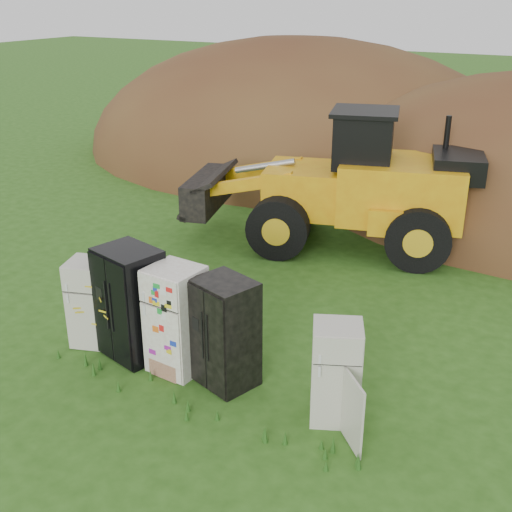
{
  "coord_description": "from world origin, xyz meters",
  "views": [
    {
      "loc": [
        5.17,
        -7.59,
        6.0
      ],
      "look_at": [
        -0.11,
        2.0,
        1.41
      ],
      "focal_mm": 45.0,
      "sensor_mm": 36.0,
      "label": 1
    }
  ],
  "objects": [
    {
      "name": "fridge_leftmost",
      "position": [
        -2.35,
        -0.02,
        0.8
      ],
      "size": [
        0.88,
        0.86,
        1.6
      ],
      "primitive_type": null,
      "rotation": [
        0.0,
        0.0,
        0.31
      ],
      "color": "beige",
      "rests_on": "ground"
    },
    {
      "name": "fridge_dark_mid",
      "position": [
        0.42,
        0.02,
        0.91
      ],
      "size": [
        1.12,
        1.02,
        1.82
      ],
      "primitive_type": null,
      "rotation": [
        0.0,
        0.0,
        -0.33
      ],
      "color": "black",
      "rests_on": "ground"
    },
    {
      "name": "wheel_loader",
      "position": [
        -0.63,
        6.48,
        1.7
      ],
      "size": [
        7.53,
        4.65,
        3.4
      ],
      "primitive_type": null,
      "rotation": [
        0.0,
        0.0,
        0.28
      ],
      "color": "gold",
      "rests_on": "ground"
    },
    {
      "name": "dirt_mound_left",
      "position": [
        -5.06,
        14.4,
        0.0
      ],
      "size": [
        17.26,
        12.95,
        8.86
      ],
      "primitive_type": "ellipsoid",
      "color": "#4C2918",
      "rests_on": "ground"
    },
    {
      "name": "fridge_black_side",
      "position": [
        -1.46,
        -0.0,
        0.99
      ],
      "size": [
        1.21,
        1.06,
        1.99
      ],
      "primitive_type": null,
      "rotation": [
        0.0,
        0.0,
        -0.26
      ],
      "color": "black",
      "rests_on": "ground"
    },
    {
      "name": "ground",
      "position": [
        0.0,
        0.0,
        0.0
      ],
      "size": [
        120.0,
        120.0,
        0.0
      ],
      "primitive_type": "plane",
      "color": "#285115",
      "rests_on": "ground"
    },
    {
      "name": "fridge_sticker",
      "position": [
        -0.5,
        -0.02,
        0.93
      ],
      "size": [
        0.89,
        0.83,
        1.86
      ],
      "primitive_type": null,
      "rotation": [
        0.0,
        0.0,
        -0.08
      ],
      "color": "white",
      "rests_on": "ground"
    },
    {
      "name": "fridge_open_door",
      "position": [
        2.34,
        -0.01,
        0.79
      ],
      "size": [
        0.92,
        0.89,
        1.57
      ],
      "primitive_type": null,
      "rotation": [
        0.0,
        0.0,
        0.41
      ],
      "color": "beige",
      "rests_on": "ground"
    }
  ]
}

